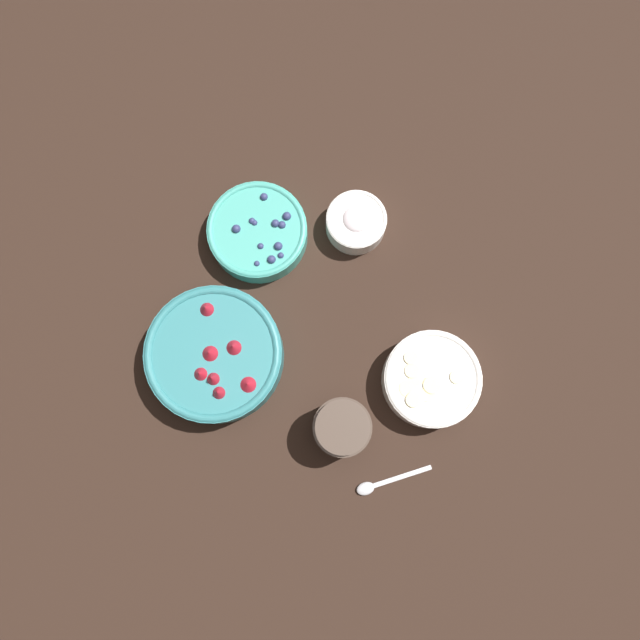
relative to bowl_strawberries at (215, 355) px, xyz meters
The scene contains 7 objects.
ground_plane 0.17m from the bowl_strawberries, 90.34° to the left, with size 4.00×4.00×0.00m, color black.
bowl_strawberries is the anchor object (origin of this frame).
bowl_blueberries 0.24m from the bowl_strawberries, 148.89° to the left, with size 0.18×0.18×0.06m.
bowl_bananas 0.38m from the bowl_strawberries, 69.53° to the left, with size 0.17×0.17×0.06m.
bowl_cream 0.35m from the bowl_strawberries, 120.58° to the left, with size 0.11×0.11×0.06m.
jar_chocolate 0.25m from the bowl_strawberries, 46.44° to the left, with size 0.10×0.10×0.10m.
spoon 0.37m from the bowl_strawberries, 38.20° to the left, with size 0.02×0.14×0.01m.
Camera 1 is at (0.17, -0.02, 1.13)m, focal length 35.00 mm.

